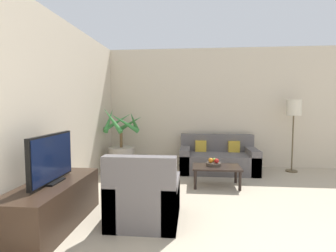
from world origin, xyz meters
The scene contains 14 objects.
wall_back centered at (0.00, 5.63, 1.35)m, with size 7.77×0.06×2.70m.
wall_left centered at (-3.11, 2.80, 1.35)m, with size 0.06×7.20×2.70m.
tv_console centered at (-2.75, 2.33, 0.26)m, with size 0.56×1.44×0.52m.
television centered at (-2.75, 2.33, 0.80)m, with size 0.18×0.86×0.56m.
potted_palm centered at (-2.66, 4.92, 0.43)m, with size 0.91×0.92×1.38m.
sofa_loveseat centered at (-0.61, 5.10, 0.26)m, with size 1.60×0.86×0.76m.
floor_lamp centered at (0.96, 5.22, 1.28)m, with size 0.30×0.30×1.53m.
coffee_table centered at (-0.73, 4.06, 0.30)m, with size 0.83×0.52×0.35m.
fruit_bowl centered at (-0.77, 4.10, 0.38)m, with size 0.26×0.26×0.05m.
apple_red centered at (-0.73, 4.07, 0.44)m, with size 0.08×0.08×0.08m.
apple_green centered at (-0.76, 4.18, 0.44)m, with size 0.07×0.07×0.07m.
orange_fruit centered at (-0.82, 4.10, 0.45)m, with size 0.09×0.09×0.09m.
armchair centered at (-1.72, 2.56, 0.27)m, with size 0.81×0.83×0.86m.
ottoman centered at (-1.77, 3.45, 0.18)m, with size 0.54×0.54×0.35m.
Camera 1 is at (-1.14, -0.48, 1.42)m, focal length 28.00 mm.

